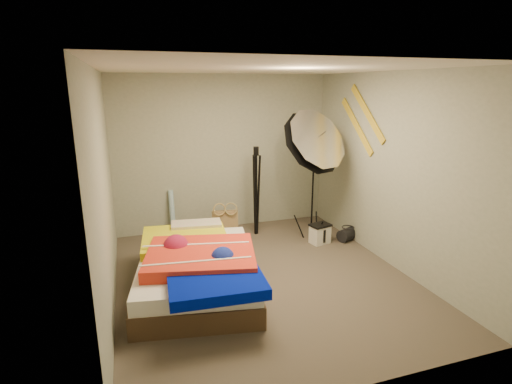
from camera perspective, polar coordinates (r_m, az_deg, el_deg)
name	(u,v)px	position (r m, az deg, el deg)	size (l,w,h in m)	color
floor	(263,278)	(5.09, 1.05, -12.17)	(4.00, 4.00, 0.00)	brown
ceiling	(264,69)	(4.53, 1.21, 17.21)	(4.00, 4.00, 0.00)	silver
wall_back	(223,154)	(6.54, -4.67, 5.50)	(3.50, 3.50, 0.00)	#9EA190
wall_front	(357,243)	(2.93, 14.21, -7.06)	(3.50, 3.50, 0.00)	#9EA190
wall_left	(104,193)	(4.42, -20.86, -0.10)	(4.00, 4.00, 0.00)	#9EA190
wall_right	(391,171)	(5.47, 18.73, 2.88)	(4.00, 4.00, 0.00)	#9EA190
tote_bag	(225,223)	(6.39, -4.43, -4.46)	(0.40, 0.12, 0.40)	#A58658
wrapping_roll	(172,213)	(6.51, -11.88, -2.91)	(0.08, 0.08, 0.72)	#539AC0
camera_case	(320,234)	(6.16, 9.12, -5.99)	(0.28, 0.20, 0.28)	silver
duffel_bag	(348,234)	(6.36, 12.94, -5.91)	(0.19, 0.19, 0.32)	black
wall_stripe_upper	(367,113)	(5.86, 15.63, 10.80)	(0.02, 1.10, 0.10)	gold
wall_stripe_lower	(357,126)	(6.08, 14.19, 9.14)	(0.02, 1.10, 0.10)	gold
bed	(198,268)	(4.76, -8.34, -10.65)	(1.61, 2.17, 0.55)	#463220
photo_umbrella	(312,143)	(5.83, 7.98, 6.89)	(1.13, 0.96, 2.11)	black
camera_tripod	(256,185)	(6.25, 0.00, 1.00)	(0.09, 0.09, 1.41)	black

